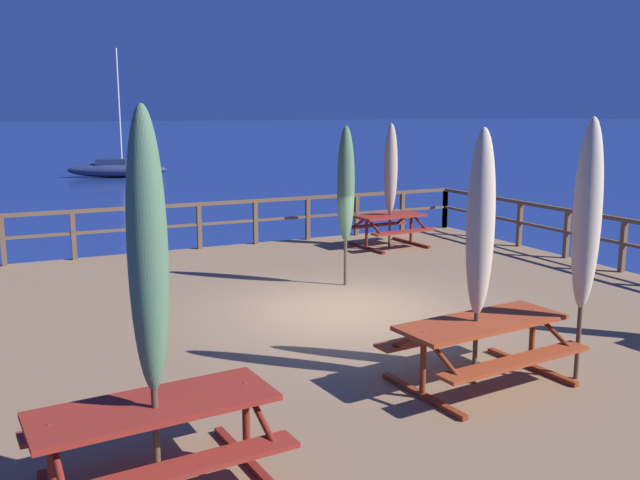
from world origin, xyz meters
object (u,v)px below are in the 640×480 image
(picnic_table_mid_right, at_px, (481,337))
(patio_umbrella_short_front, at_px, (587,216))
(patio_umbrella_short_mid, at_px, (391,169))
(patio_umbrella_tall_back_left, at_px, (346,185))
(picnic_table_front_left, at_px, (155,426))
(sailboat_distant, at_px, (117,169))
(picnic_table_back_right, at_px, (389,224))
(patio_umbrella_tall_back_right, at_px, (148,255))
(patio_umbrella_tall_front, at_px, (481,224))

(picnic_table_mid_right, distance_m, patio_umbrella_short_front, 1.85)
(patio_umbrella_short_mid, xyz_separation_m, patio_umbrella_tall_back_left, (-2.65, -2.79, 0.01))
(patio_umbrella_tall_back_left, height_order, patio_umbrella_short_front, patio_umbrella_short_front)
(picnic_table_front_left, distance_m, sailboat_distant, 38.74)
(picnic_table_front_left, relative_size, patio_umbrella_short_mid, 0.73)
(picnic_table_back_right, relative_size, patio_umbrella_tall_back_left, 0.61)
(patio_umbrella_tall_back_right, bearing_deg, patio_umbrella_short_mid, 48.67)
(patio_umbrella_short_front, bearing_deg, patio_umbrella_tall_back_left, 94.22)
(picnic_table_back_right, bearing_deg, patio_umbrella_short_mid, -113.42)
(picnic_table_back_right, relative_size, patio_umbrella_tall_back_right, 0.55)
(sailboat_distant, bearing_deg, picnic_table_front_left, -98.98)
(picnic_table_back_right, relative_size, picnic_table_mid_right, 0.80)
(picnic_table_back_right, distance_m, sailboat_distant, 29.98)
(patio_umbrella_tall_back_right, xyz_separation_m, patio_umbrella_tall_back_left, (4.70, 5.56, -0.20))
(patio_umbrella_short_front, bearing_deg, patio_umbrella_tall_back_right, -176.09)
(picnic_table_mid_right, bearing_deg, picnic_table_front_left, -170.28)
(patio_umbrella_tall_back_right, bearing_deg, picnic_table_back_right, 48.74)
(sailboat_distant, bearing_deg, picnic_table_mid_right, -93.19)
(patio_umbrella_tall_front, height_order, sailboat_distant, sailboat_distant)
(picnic_table_front_left, bearing_deg, picnic_table_back_right, 48.52)
(patio_umbrella_short_mid, relative_size, patio_umbrella_tall_front, 0.97)
(patio_umbrella_short_mid, bearing_deg, patio_umbrella_short_front, -105.79)
(picnic_table_front_left, distance_m, patio_umbrella_tall_front, 4.16)
(picnic_table_back_right, relative_size, patio_umbrella_short_mid, 0.61)
(picnic_table_front_left, relative_size, sailboat_distant, 0.27)
(picnic_table_front_left, relative_size, patio_umbrella_tall_back_right, 0.66)
(patio_umbrella_tall_back_right, relative_size, patio_umbrella_short_front, 1.04)
(patio_umbrella_short_front, bearing_deg, picnic_table_back_right, 74.17)
(patio_umbrella_short_front, relative_size, sailboat_distant, 0.40)
(patio_umbrella_tall_front, height_order, patio_umbrella_tall_back_right, patio_umbrella_tall_back_right)
(picnic_table_back_right, height_order, patio_umbrella_tall_back_left, patio_umbrella_tall_back_left)
(patio_umbrella_tall_back_left, bearing_deg, patio_umbrella_short_front, -85.78)
(sailboat_distant, bearing_deg, patio_umbrella_short_front, -91.47)
(patio_umbrella_short_front, bearing_deg, picnic_table_mid_right, 160.10)
(picnic_table_back_right, bearing_deg, picnic_table_front_left, -131.48)
(patio_umbrella_tall_front, relative_size, patio_umbrella_tall_back_left, 1.03)
(patio_umbrella_short_mid, relative_size, patio_umbrella_tall_back_left, 0.99)
(patio_umbrella_tall_back_left, distance_m, patio_umbrella_short_front, 5.23)
(patio_umbrella_short_mid, relative_size, patio_umbrella_tall_back_right, 0.90)
(patio_umbrella_tall_back_left, bearing_deg, picnic_table_front_left, -130.51)
(picnic_table_mid_right, xyz_separation_m, patio_umbrella_short_mid, (3.39, 7.60, 1.28))
(patio_umbrella_tall_front, xyz_separation_m, sailboat_distant, (2.17, 37.57, -2.21))
(patio_umbrella_short_mid, distance_m, sailboat_distant, 30.08)
(picnic_table_back_right, relative_size, sailboat_distant, 0.23)
(picnic_table_back_right, xyz_separation_m, patio_umbrella_short_mid, (-0.02, -0.04, 1.29))
(patio_umbrella_tall_back_right, relative_size, patio_umbrella_tall_back_left, 1.11)
(patio_umbrella_tall_back_right, distance_m, sailboat_distant, 38.88)
(picnic_table_mid_right, bearing_deg, patio_umbrella_tall_back_right, -169.23)
(patio_umbrella_short_front, bearing_deg, sailboat_distant, 88.53)
(patio_umbrella_tall_back_left, relative_size, patio_umbrella_short_front, 0.94)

